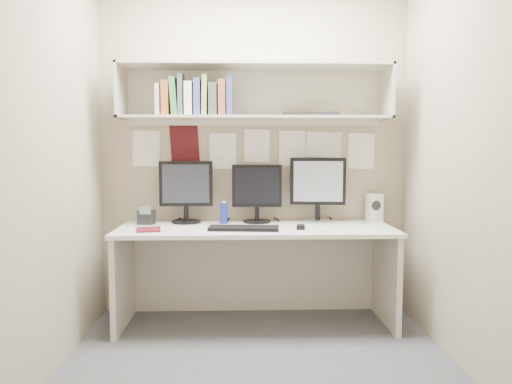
{
  "coord_description": "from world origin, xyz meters",
  "views": [
    {
      "loc": [
        -0.11,
        -2.96,
        1.3
      ],
      "look_at": [
        -0.01,
        0.35,
        1.01
      ],
      "focal_mm": 35.0,
      "sensor_mm": 36.0,
      "label": 1
    }
  ],
  "objects_px": {
    "monitor_left": "(186,189)",
    "monitor_center": "(257,191)",
    "desk": "(256,275)",
    "speaker": "(374,207)",
    "maroon_notebook": "(148,230)",
    "keyboard": "(244,228)",
    "desk_phone": "(146,217)",
    "monitor_right": "(318,187)"
  },
  "relations": [
    {
      "from": "monitor_right",
      "to": "speaker",
      "type": "bearing_deg",
      "value": 10.67
    },
    {
      "from": "desk",
      "to": "monitor_right",
      "type": "distance_m",
      "value": 0.83
    },
    {
      "from": "desk",
      "to": "monitor_left",
      "type": "height_order",
      "value": "monitor_left"
    },
    {
      "from": "monitor_left",
      "to": "keyboard",
      "type": "xyz_separation_m",
      "value": [
        0.44,
        -0.36,
        -0.25
      ]
    },
    {
      "from": "maroon_notebook",
      "to": "desk_phone",
      "type": "bearing_deg",
      "value": 93.74
    },
    {
      "from": "speaker",
      "to": "maroon_notebook",
      "type": "distance_m",
      "value": 1.74
    },
    {
      "from": "maroon_notebook",
      "to": "keyboard",
      "type": "bearing_deg",
      "value": -9.52
    },
    {
      "from": "desk",
      "to": "desk_phone",
      "type": "bearing_deg",
      "value": 169.53
    },
    {
      "from": "speaker",
      "to": "keyboard",
      "type": "bearing_deg",
      "value": -168.58
    },
    {
      "from": "desk",
      "to": "maroon_notebook",
      "type": "bearing_deg",
      "value": -169.64
    },
    {
      "from": "keyboard",
      "to": "desk_phone",
      "type": "xyz_separation_m",
      "value": [
        -0.73,
        0.29,
        0.04
      ]
    },
    {
      "from": "desk_phone",
      "to": "desk",
      "type": "bearing_deg",
      "value": -1.99
    },
    {
      "from": "monitor_right",
      "to": "speaker",
      "type": "xyz_separation_m",
      "value": [
        0.45,
        0.04,
        -0.16
      ]
    },
    {
      "from": "maroon_notebook",
      "to": "desk_phone",
      "type": "relative_size",
      "value": 1.47
    },
    {
      "from": "desk",
      "to": "maroon_notebook",
      "type": "height_order",
      "value": "maroon_notebook"
    },
    {
      "from": "desk",
      "to": "speaker",
      "type": "xyz_separation_m",
      "value": [
        0.94,
        0.25,
        0.47
      ]
    },
    {
      "from": "speaker",
      "to": "desk",
      "type": "bearing_deg",
      "value": -174.41
    },
    {
      "from": "speaker",
      "to": "maroon_notebook",
      "type": "bearing_deg",
      "value": -176.54
    },
    {
      "from": "maroon_notebook",
      "to": "monitor_center",
      "type": "bearing_deg",
      "value": 15.52
    },
    {
      "from": "monitor_center",
      "to": "monitor_right",
      "type": "xyz_separation_m",
      "value": [
        0.47,
        -0.0,
        0.02
      ]
    },
    {
      "from": "monitor_right",
      "to": "desk_phone",
      "type": "xyz_separation_m",
      "value": [
        -1.31,
        -0.07,
        -0.22
      ]
    },
    {
      "from": "monitor_left",
      "to": "desk",
      "type": "bearing_deg",
      "value": -24.1
    },
    {
      "from": "desk",
      "to": "monitor_center",
      "type": "distance_m",
      "value": 0.65
    },
    {
      "from": "maroon_notebook",
      "to": "desk_phone",
      "type": "height_order",
      "value": "desk_phone"
    },
    {
      "from": "desk",
      "to": "monitor_right",
      "type": "xyz_separation_m",
      "value": [
        0.49,
        0.22,
        0.63
      ]
    },
    {
      "from": "monitor_right",
      "to": "maroon_notebook",
      "type": "bearing_deg",
      "value": -157.8
    },
    {
      "from": "maroon_notebook",
      "to": "monitor_left",
      "type": "bearing_deg",
      "value": 48.29
    },
    {
      "from": "desk_phone",
      "to": "keyboard",
      "type": "bearing_deg",
      "value": -13.25
    },
    {
      "from": "monitor_left",
      "to": "speaker",
      "type": "relative_size",
      "value": 2.19
    },
    {
      "from": "monitor_left",
      "to": "monitor_right",
      "type": "bearing_deg",
      "value": -1.6
    },
    {
      "from": "desk",
      "to": "monitor_left",
      "type": "relative_size",
      "value": 4.22
    },
    {
      "from": "keyboard",
      "to": "desk_phone",
      "type": "relative_size",
      "value": 3.53
    },
    {
      "from": "monitor_center",
      "to": "maroon_notebook",
      "type": "height_order",
      "value": "monitor_center"
    },
    {
      "from": "monitor_left",
      "to": "desk_phone",
      "type": "relative_size",
      "value": 3.42
    },
    {
      "from": "keyboard",
      "to": "speaker",
      "type": "bearing_deg",
      "value": 25.85
    },
    {
      "from": "desk",
      "to": "keyboard",
      "type": "height_order",
      "value": "keyboard"
    },
    {
      "from": "desk",
      "to": "monitor_left",
      "type": "distance_m",
      "value": 0.85
    },
    {
      "from": "monitor_center",
      "to": "keyboard",
      "type": "xyz_separation_m",
      "value": [
        -0.11,
        -0.36,
        -0.23
      ]
    },
    {
      "from": "monitor_left",
      "to": "monitor_center",
      "type": "distance_m",
      "value": 0.55
    },
    {
      "from": "monitor_center",
      "to": "maroon_notebook",
      "type": "xyz_separation_m",
      "value": [
        -0.77,
        -0.36,
        -0.24
      ]
    },
    {
      "from": "monitor_right",
      "to": "keyboard",
      "type": "distance_m",
      "value": 0.73
    },
    {
      "from": "desk",
      "to": "speaker",
      "type": "height_order",
      "value": "speaker"
    }
  ]
}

